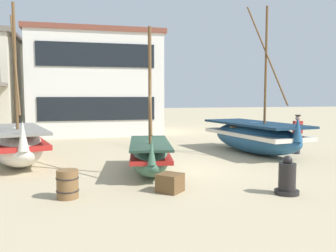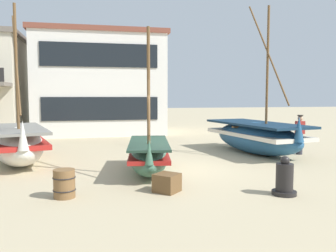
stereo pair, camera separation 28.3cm
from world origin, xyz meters
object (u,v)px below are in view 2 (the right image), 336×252
fishing_boat_far_right (18,144)px  fisherman_by_hull (300,135)px  capstan_winch (284,179)px  fishing_boat_near_left (149,155)px  fishing_boat_centre_large (256,136)px  cargo_crate (167,183)px  wooden_barrel (64,184)px  harbor_building_main (100,83)px

fishing_boat_far_right → fisherman_by_hull: (11.30, -0.40, 0.09)m
capstan_winch → fishing_boat_near_left: bearing=131.9°
fishing_boat_centre_large → fishing_boat_far_right: 9.63m
fishing_boat_centre_large → capstan_winch: size_ratio=6.48×
fishing_boat_far_right → cargo_crate: fishing_boat_far_right is taller
capstan_winch → wooden_barrel: size_ratio=1.41×
fishing_boat_far_right → fisherman_by_hull: bearing=-2.0°
fishing_boat_near_left → capstan_winch: bearing=-48.1°
fisherman_by_hull → cargo_crate: bearing=-146.2°
capstan_winch → fisherman_by_hull: bearing=54.1°
fishing_boat_near_left → capstan_winch: fishing_boat_near_left is taller
fishing_boat_far_right → harbor_building_main: 10.96m
fishing_boat_far_right → capstan_winch: bearing=-38.5°
fishing_boat_far_right → harbor_building_main: size_ratio=0.67×
capstan_winch → harbor_building_main: size_ratio=0.12×
fishing_boat_centre_large → fisherman_by_hull: size_ratio=3.80×
fishing_boat_near_left → capstan_winch: 4.37m
fishing_boat_near_left → harbor_building_main: harbor_building_main is taller
fishing_boat_near_left → cargo_crate: size_ratio=8.13×
fisherman_by_hull → wooden_barrel: size_ratio=2.41×
wooden_barrel → harbor_building_main: size_ratio=0.08×
fishing_boat_centre_large → fisherman_by_hull: 1.80m
fishing_boat_far_right → capstan_winch: fishing_boat_far_right is taller
fishing_boat_centre_large → fisherman_by_hull: fishing_boat_centre_large is taller
fishing_boat_centre_large → capstan_winch: bearing=-110.5°
wooden_barrel → fishing_boat_centre_large: bearing=33.9°
fishing_boat_centre_large → fisherman_by_hull: (1.68, -0.64, 0.09)m
wooden_barrel → cargo_crate: size_ratio=1.22×
capstan_winch → cargo_crate: capstan_winch is taller
fishing_boat_centre_large → fisherman_by_hull: bearing=-20.9°
fishing_boat_far_right → cargo_crate: size_ratio=9.88×
fishing_boat_near_left → cargo_crate: 2.38m
capstan_winch → fishing_boat_centre_large: bearing=69.5°
fisherman_by_hull → harbor_building_main: size_ratio=0.20×
fishing_boat_far_right → wooden_barrel: fishing_boat_far_right is taller
fishing_boat_far_right → harbor_building_main: bearing=72.3°
capstan_winch → wooden_barrel: 5.47m
capstan_winch → harbor_building_main: 16.77m
fishing_boat_near_left → cargo_crate: fishing_boat_near_left is taller
wooden_barrel → capstan_winch: bearing=-9.8°
cargo_crate → fisherman_by_hull: bearing=33.8°
capstan_winch → cargo_crate: size_ratio=1.73×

